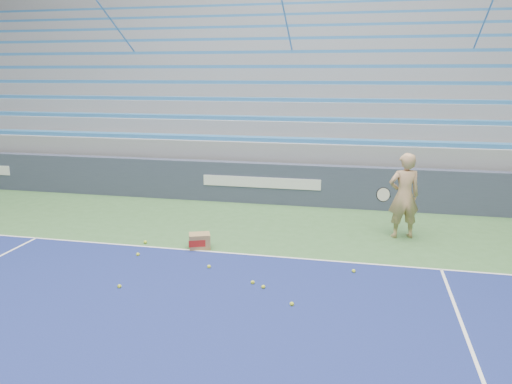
% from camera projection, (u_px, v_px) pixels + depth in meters
% --- Properties ---
extents(sponsor_barrier, '(30.00, 0.32, 1.10)m').
position_uv_depth(sponsor_barrier, '(262.00, 183.00, 13.48)').
color(sponsor_barrier, '#363D52').
rests_on(sponsor_barrier, ground).
extents(bleachers, '(31.00, 9.15, 7.30)m').
position_uv_depth(bleachers, '(293.00, 103.00, 18.50)').
color(bleachers, gray).
rests_on(bleachers, ground).
extents(tennis_player, '(0.99, 0.92, 1.84)m').
position_uv_depth(tennis_player, '(404.00, 196.00, 10.55)').
color(tennis_player, tan).
rests_on(tennis_player, ground).
extents(ball_box, '(0.50, 0.45, 0.31)m').
position_uv_depth(ball_box, '(200.00, 241.00, 10.03)').
color(ball_box, olive).
rests_on(ball_box, ground).
extents(tennis_ball_0, '(0.07, 0.07, 0.07)m').
position_uv_depth(tennis_ball_0, '(209.00, 267.00, 9.03)').
color(tennis_ball_0, '#CBDC2D').
rests_on(tennis_ball_0, ground).
extents(tennis_ball_1, '(0.07, 0.07, 0.07)m').
position_uv_depth(tennis_ball_1, '(138.00, 254.00, 9.64)').
color(tennis_ball_1, '#CBDC2D').
rests_on(tennis_ball_1, ground).
extents(tennis_ball_2, '(0.07, 0.07, 0.07)m').
position_uv_depth(tennis_ball_2, '(253.00, 282.00, 8.35)').
color(tennis_ball_2, '#CBDC2D').
rests_on(tennis_ball_2, ground).
extents(tennis_ball_3, '(0.07, 0.07, 0.07)m').
position_uv_depth(tennis_ball_3, '(292.00, 304.00, 7.57)').
color(tennis_ball_3, '#CBDC2D').
rests_on(tennis_ball_3, ground).
extents(tennis_ball_4, '(0.07, 0.07, 0.07)m').
position_uv_depth(tennis_ball_4, '(354.00, 271.00, 8.83)').
color(tennis_ball_4, '#CBDC2D').
rests_on(tennis_ball_4, ground).
extents(tennis_ball_5, '(0.07, 0.07, 0.07)m').
position_uv_depth(tennis_ball_5, '(119.00, 286.00, 8.20)').
color(tennis_ball_5, '#CBDC2D').
rests_on(tennis_ball_5, ground).
extents(tennis_ball_6, '(0.07, 0.07, 0.07)m').
position_uv_depth(tennis_ball_6, '(263.00, 287.00, 8.18)').
color(tennis_ball_6, '#CBDC2D').
rests_on(tennis_ball_6, ground).
extents(tennis_ball_7, '(0.07, 0.07, 0.07)m').
position_uv_depth(tennis_ball_7, '(145.00, 242.00, 10.35)').
color(tennis_ball_7, '#CBDC2D').
rests_on(tennis_ball_7, ground).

